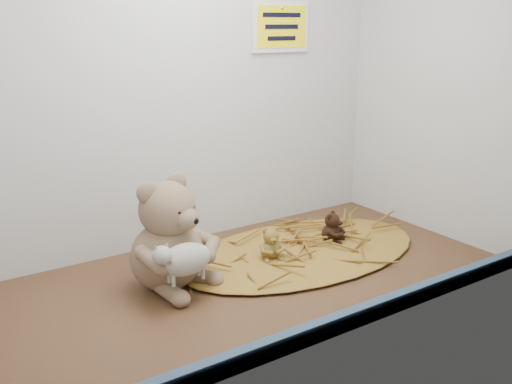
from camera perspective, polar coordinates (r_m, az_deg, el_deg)
alcove_shell at (r=126.81cm, az=-3.25°, el=11.55°), size 120.40×60.20×90.40cm
front_rail at (r=110.03cm, az=7.47°, el=-13.13°), size 119.28×2.20×3.60cm
straw_bed at (r=145.53cm, az=4.60°, el=-5.85°), size 67.59×39.24×1.31cm
main_teddy at (r=124.93cm, az=-8.95°, el=-4.06°), size 26.62×27.23×24.92cm
toy_lamb at (r=118.53cm, az=-7.05°, el=-6.70°), size 14.74×8.99×9.52cm
mini_teddy_tan at (r=138.27cm, az=1.48°, el=-4.98°), size 8.00×8.24×7.91cm
mini_teddy_brown at (r=149.82cm, az=7.55°, el=-3.36°), size 9.20×9.29×8.03cm
wall_sign at (r=159.88cm, az=2.46°, el=16.19°), size 16.00×1.20×11.00cm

